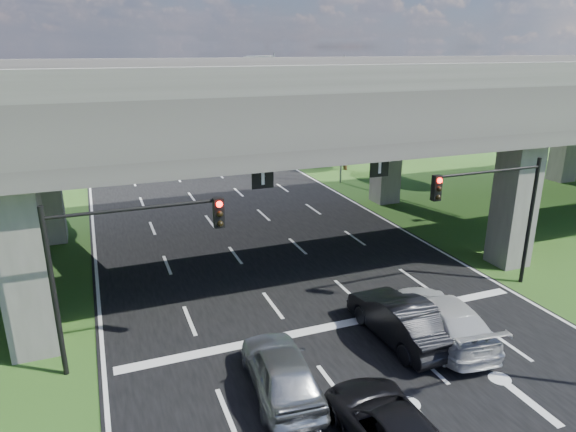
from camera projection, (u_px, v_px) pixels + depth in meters
ground at (382, 376)px, 17.42m from camera, size 160.00×160.00×0.00m
road at (280, 265)px, 26.27m from camera, size 18.00×120.00×0.03m
overpass at (265, 104)px, 25.56m from camera, size 80.00×15.00×10.00m
signal_right at (496, 203)px, 22.28m from camera, size 5.76×0.54×6.00m
signal_left at (121, 252)px, 16.92m from camera, size 5.76×0.54×6.00m
streetlight_far at (338, 111)px, 40.30m from camera, size 3.38×0.25×10.00m
streetlight_beyond at (271, 94)px, 54.47m from camera, size 3.38×0.25×10.00m
tree_left_near at (0, 138)px, 34.15m from camera, size 4.50×4.50×7.80m
tree_left_far at (34, 108)px, 48.56m from camera, size 4.80×4.80×8.32m
tree_right_near at (347, 120)px, 45.28m from camera, size 4.20×4.20×7.28m
tree_right_mid at (337, 112)px, 53.49m from camera, size 3.91×3.90×6.76m
tree_right_far at (275, 100)px, 59.00m from camera, size 4.50×4.50×7.80m
car_silver at (281, 370)px, 16.30m from camera, size 2.37×4.95×1.63m
car_dark at (400, 319)px, 19.33m from camera, size 1.92×5.16×1.68m
car_white at (440, 317)px, 19.48m from camera, size 2.91×5.85×1.63m
car_trailing at (390, 428)px, 14.04m from camera, size 2.36×4.95×1.36m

